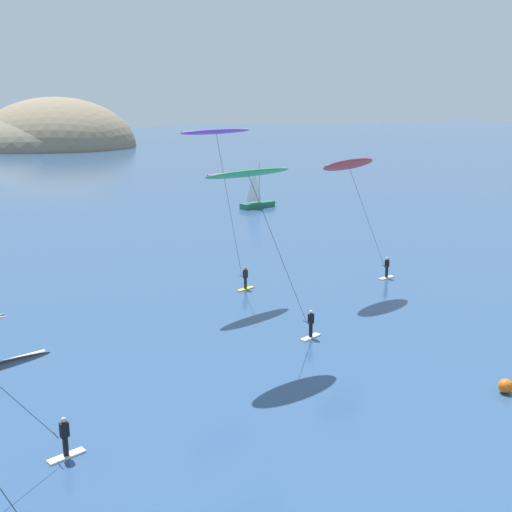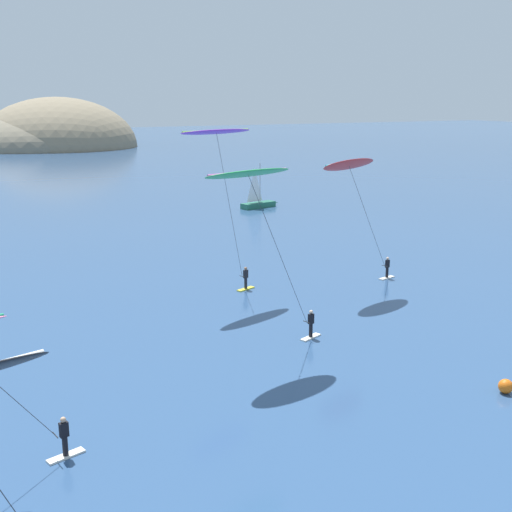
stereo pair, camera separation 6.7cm
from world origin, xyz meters
TOP-DOWN VIEW (x-y plane):
  - headland_island at (17.36, 186.83)m, footprint 51.23×53.93m
  - sailboat_near at (21.57, 64.93)m, footprint 5.96×2.43m
  - kitesurfer_green at (-1.54, 21.96)m, footprint 8.04×2.71m
  - kitesurfer_purple at (1.40, 32.66)m, footprint 6.29×2.80m
  - kitesurfer_red at (10.21, 29.69)m, footprint 8.34×3.07m
  - marker_buoy at (7.01, 12.41)m, footprint 0.70×0.70m

SIDE VIEW (x-z plane):
  - headland_island at x=17.36m, z-range -14.07..14.07m
  - marker_buoy at x=7.01m, z-range 0.00..0.70m
  - sailboat_near at x=21.57m, z-range -2.21..3.49m
  - kitesurfer_red at x=10.21m, z-range 3.70..13.40m
  - kitesurfer_green at x=-1.54m, z-range 4.15..14.45m
  - kitesurfer_purple at x=1.40m, z-range 4.68..16.41m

